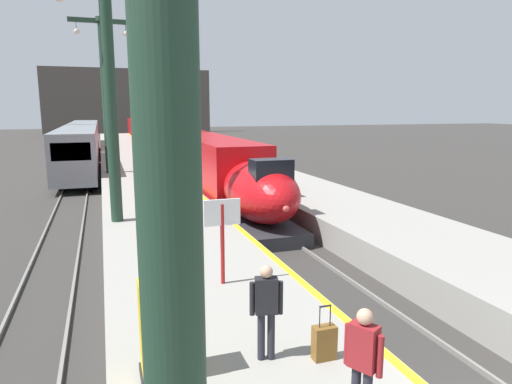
{
  "coord_description": "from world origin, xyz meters",
  "views": [
    {
      "loc": [
        -6.3,
        -4.22,
        5.3
      ],
      "look_at": [
        -0.17,
        13.85,
        1.8
      ],
      "focal_mm": 31.86,
      "sensor_mm": 36.0,
      "label": 1
    }
  ],
  "objects_px": {
    "passenger_mid_platform": "(363,358)",
    "rolling_suitcase": "(324,342)",
    "highspeed_train_main": "(161,139)",
    "ticket_machine_yellow": "(163,333)",
    "station_column_mid": "(109,76)",
    "station_column_far": "(104,82)",
    "passenger_near_edge": "(266,305)",
    "departure_info_board": "(222,224)",
    "regional_train_adjacent": "(82,142)"
  },
  "relations": [
    {
      "from": "highspeed_train_main",
      "to": "departure_info_board",
      "type": "relative_size",
      "value": 35.2
    },
    {
      "from": "rolling_suitcase",
      "to": "passenger_near_edge",
      "type": "bearing_deg",
      "value": 160.9
    },
    {
      "from": "station_column_mid",
      "to": "passenger_near_edge",
      "type": "xyz_separation_m",
      "value": [
        2.08,
        -11.05,
        -4.44
      ]
    },
    {
      "from": "regional_train_adjacent",
      "to": "station_column_far",
      "type": "height_order",
      "value": "station_column_far"
    },
    {
      "from": "passenger_near_edge",
      "to": "rolling_suitcase",
      "type": "relative_size",
      "value": 1.72
    },
    {
      "from": "highspeed_train_main",
      "to": "regional_train_adjacent",
      "type": "height_order",
      "value": "regional_train_adjacent"
    },
    {
      "from": "rolling_suitcase",
      "to": "regional_train_adjacent",
      "type": "bearing_deg",
      "value": 97.22
    },
    {
      "from": "station_column_far",
      "to": "departure_info_board",
      "type": "bearing_deg",
      "value": -84.1
    },
    {
      "from": "highspeed_train_main",
      "to": "departure_info_board",
      "type": "xyz_separation_m",
      "value": [
        -3.65,
        -41.29,
        0.58
      ]
    },
    {
      "from": "passenger_mid_platform",
      "to": "rolling_suitcase",
      "type": "xyz_separation_m",
      "value": [
        0.3,
        1.66,
        -0.69
      ]
    },
    {
      "from": "regional_train_adjacent",
      "to": "passenger_mid_platform",
      "type": "relative_size",
      "value": 21.66
    },
    {
      "from": "ticket_machine_yellow",
      "to": "passenger_mid_platform",
      "type": "bearing_deg",
      "value": -40.71
    },
    {
      "from": "station_column_mid",
      "to": "departure_info_board",
      "type": "bearing_deg",
      "value": -73.26
    },
    {
      "from": "regional_train_adjacent",
      "to": "passenger_near_edge",
      "type": "height_order",
      "value": "regional_train_adjacent"
    },
    {
      "from": "station_column_mid",
      "to": "station_column_far",
      "type": "distance_m",
      "value": 14.3
    },
    {
      "from": "regional_train_adjacent",
      "to": "rolling_suitcase",
      "type": "distance_m",
      "value": 41.56
    },
    {
      "from": "passenger_near_edge",
      "to": "regional_train_adjacent",
      "type": "bearing_deg",
      "value": 95.97
    },
    {
      "from": "station_column_mid",
      "to": "passenger_near_edge",
      "type": "bearing_deg",
      "value": -79.35
    },
    {
      "from": "highspeed_train_main",
      "to": "passenger_mid_platform",
      "type": "height_order",
      "value": "highspeed_train_main"
    },
    {
      "from": "passenger_near_edge",
      "to": "highspeed_train_main",
      "type": "bearing_deg",
      "value": 85.13
    },
    {
      "from": "station_column_far",
      "to": "departure_info_board",
      "type": "relative_size",
      "value": 4.74
    },
    {
      "from": "passenger_near_edge",
      "to": "ticket_machine_yellow",
      "type": "distance_m",
      "value": 1.75
    },
    {
      "from": "station_column_far",
      "to": "passenger_mid_platform",
      "type": "bearing_deg",
      "value": -84.31
    },
    {
      "from": "highspeed_train_main",
      "to": "passenger_near_edge",
      "type": "height_order",
      "value": "highspeed_train_main"
    },
    {
      "from": "passenger_mid_platform",
      "to": "station_column_far",
      "type": "bearing_deg",
      "value": 95.69
    },
    {
      "from": "passenger_mid_platform",
      "to": "departure_info_board",
      "type": "xyz_separation_m",
      "value": [
        -0.48,
        5.56,
        0.52
      ]
    },
    {
      "from": "station_column_far",
      "to": "passenger_near_edge",
      "type": "distance_m",
      "value": 25.91
    },
    {
      "from": "station_column_mid",
      "to": "ticket_machine_yellow",
      "type": "height_order",
      "value": "station_column_mid"
    },
    {
      "from": "highspeed_train_main",
      "to": "departure_info_board",
      "type": "height_order",
      "value": "highspeed_train_main"
    },
    {
      "from": "highspeed_train_main",
      "to": "rolling_suitcase",
      "type": "relative_size",
      "value": 75.98
    },
    {
      "from": "departure_info_board",
      "to": "rolling_suitcase",
      "type": "bearing_deg",
      "value": -78.78
    },
    {
      "from": "station_column_far",
      "to": "rolling_suitcase",
      "type": "distance_m",
      "value": 26.46
    },
    {
      "from": "highspeed_train_main",
      "to": "ticket_machine_yellow",
      "type": "bearing_deg",
      "value": -97.06
    },
    {
      "from": "passenger_near_edge",
      "to": "station_column_mid",
      "type": "bearing_deg",
      "value": 100.65
    },
    {
      "from": "station_column_far",
      "to": "departure_info_board",
      "type": "height_order",
      "value": "station_column_far"
    },
    {
      "from": "highspeed_train_main",
      "to": "station_column_far",
      "type": "distance_m",
      "value": 21.02
    },
    {
      "from": "passenger_mid_platform",
      "to": "passenger_near_edge",
      "type": "bearing_deg",
      "value": 108.05
    },
    {
      "from": "station_column_far",
      "to": "passenger_mid_platform",
      "type": "distance_m",
      "value": 27.91
    },
    {
      "from": "passenger_near_edge",
      "to": "ticket_machine_yellow",
      "type": "relative_size",
      "value": 1.06
    },
    {
      "from": "rolling_suitcase",
      "to": "departure_info_board",
      "type": "distance_m",
      "value": 4.16
    },
    {
      "from": "station_column_far",
      "to": "ticket_machine_yellow",
      "type": "xyz_separation_m",
      "value": [
        0.35,
        -25.28,
        -5.24
      ]
    },
    {
      "from": "ticket_machine_yellow",
      "to": "highspeed_train_main",
      "type": "bearing_deg",
      "value": 82.94
    },
    {
      "from": "regional_train_adjacent",
      "to": "station_column_mid",
      "type": "height_order",
      "value": "station_column_mid"
    },
    {
      "from": "departure_info_board",
      "to": "passenger_near_edge",
      "type": "bearing_deg",
      "value": -92.7
    },
    {
      "from": "rolling_suitcase",
      "to": "departure_info_board",
      "type": "height_order",
      "value": "departure_info_board"
    },
    {
      "from": "highspeed_train_main",
      "to": "rolling_suitcase",
      "type": "height_order",
      "value": "highspeed_train_main"
    },
    {
      "from": "departure_info_board",
      "to": "station_column_mid",
      "type": "bearing_deg",
      "value": 106.74
    },
    {
      "from": "station_column_mid",
      "to": "station_column_far",
      "type": "height_order",
      "value": "station_column_far"
    },
    {
      "from": "regional_train_adjacent",
      "to": "station_column_mid",
      "type": "xyz_separation_m",
      "value": [
        2.2,
        -29.85,
        4.35
      ]
    },
    {
      "from": "regional_train_adjacent",
      "to": "departure_info_board",
      "type": "distance_m",
      "value": 37.58
    }
  ]
}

